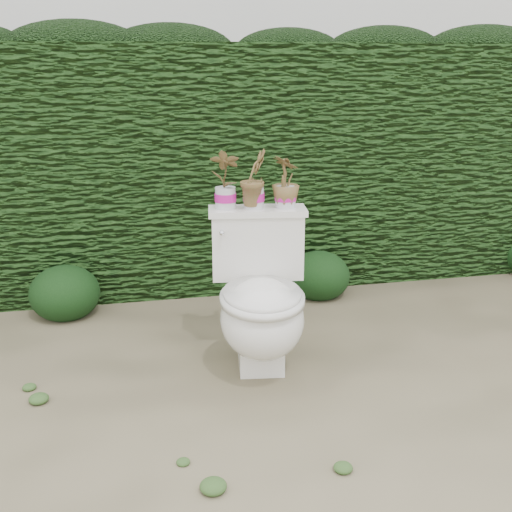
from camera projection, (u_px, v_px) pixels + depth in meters
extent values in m
plane|color=gray|center=(225.00, 375.00, 3.19)|extent=(60.00, 60.00, 0.00)
cube|color=#2A541C|center=(185.00, 164.00, 4.45)|extent=(8.00, 1.00, 1.60)
cube|color=silver|center=(192.00, 17.00, 8.32)|extent=(8.00, 3.50, 4.00)
cube|color=silver|center=(260.00, 347.00, 3.27)|extent=(0.26, 0.33, 0.20)
ellipsoid|color=silver|center=(262.00, 318.00, 3.12)|extent=(0.48, 0.56, 0.39)
cube|color=silver|center=(257.00, 246.00, 3.34)|extent=(0.49, 0.23, 0.34)
cube|color=silver|center=(257.00, 211.00, 3.28)|extent=(0.52, 0.26, 0.03)
cylinder|color=silver|center=(222.00, 232.00, 3.20)|extent=(0.03, 0.06, 0.02)
sphere|color=silver|center=(222.00, 233.00, 3.18)|extent=(0.03, 0.03, 0.03)
imported|color=#226F24|center=(225.00, 181.00, 3.23)|extent=(0.18, 0.16, 0.29)
imported|color=#226F24|center=(254.00, 181.00, 3.24)|extent=(0.19, 0.20, 0.28)
imported|color=#226F24|center=(286.00, 183.00, 3.25)|extent=(0.19, 0.19, 0.25)
ellipsoid|color=#173813|center=(64.00, 289.00, 3.89)|extent=(0.43, 0.43, 0.34)
ellipsoid|color=#173813|center=(319.00, 272.00, 4.22)|extent=(0.41, 0.41, 0.33)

